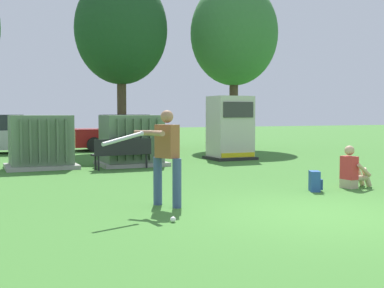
% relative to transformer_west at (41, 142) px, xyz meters
% --- Properties ---
extents(ground_plane, '(96.00, 96.00, 0.00)m').
position_rel_transformer_west_xyz_m(ground_plane, '(3.40, -9.18, -0.79)').
color(ground_plane, '#3D752D').
extents(transformer_west, '(2.10, 1.70, 1.62)m').
position_rel_transformer_west_xyz_m(transformer_west, '(0.00, 0.00, 0.00)').
color(transformer_west, '#9E9B93').
rests_on(transformer_west, ground).
extents(transformer_mid_west, '(2.10, 1.70, 1.62)m').
position_rel_transformer_west_xyz_m(transformer_mid_west, '(2.78, -0.32, 0.00)').
color(transformer_mid_west, '#9E9B93').
rests_on(transformer_mid_west, ground).
extents(generator_enclosure, '(1.60, 1.40, 2.30)m').
position_rel_transformer_west_xyz_m(generator_enclosure, '(6.71, 0.31, 0.35)').
color(generator_enclosure, '#262626').
rests_on(generator_enclosure, ground).
extents(park_bench, '(1.83, 0.56, 0.92)m').
position_rel_transformer_west_xyz_m(park_bench, '(2.21, -1.26, -0.25)').
color(park_bench, black).
rests_on(park_bench, ground).
extents(batter, '(1.54, 0.96, 1.74)m').
position_rel_transformer_west_xyz_m(batter, '(1.24, -7.46, 0.19)').
color(batter, '#384C75').
rests_on(batter, ground).
extents(sports_ball, '(0.09, 0.09, 0.09)m').
position_rel_transformer_west_xyz_m(sports_ball, '(0.90, -8.74, -0.74)').
color(sports_ball, white).
rests_on(sports_ball, ground).
extents(seated_spectator, '(0.74, 0.58, 0.96)m').
position_rel_transformer_west_xyz_m(seated_spectator, '(5.93, -7.02, -0.41)').
color(seated_spectator, tan).
rests_on(seated_spectator, ground).
extents(backpack, '(0.35, 0.38, 0.44)m').
position_rel_transformer_west_xyz_m(backpack, '(4.83, -7.11, -0.57)').
color(backpack, '#264C8C').
rests_on(backpack, ground).
extents(tree_center_left, '(4.09, 4.09, 7.82)m').
position_rel_transformer_west_xyz_m(tree_center_left, '(4.23, 5.92, 4.57)').
color(tree_center_left, '#4C3828').
rests_on(tree_center_left, ground).
extents(tree_center_right, '(4.15, 4.15, 7.92)m').
position_rel_transformer_west_xyz_m(tree_center_right, '(9.60, 5.38, 4.65)').
color(tree_center_right, '#4C3828').
rests_on(tree_center_right, ground).
extents(parked_car_left_of_center, '(4.37, 2.29, 1.62)m').
position_rel_transformer_west_xyz_m(parked_car_left_of_center, '(4.36, 6.44, -0.04)').
color(parked_car_left_of_center, maroon).
rests_on(parked_car_left_of_center, ground).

